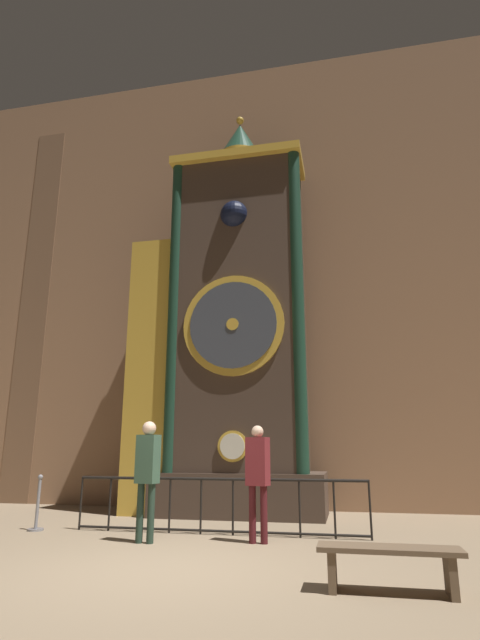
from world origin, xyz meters
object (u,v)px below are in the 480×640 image
(clock_tower, at_px, (226,328))
(visitor_near, at_px, (147,468))
(visitor_bench, at_px, (389,559))
(stanchion_post, at_px, (37,512))
(visitor_far, at_px, (258,471))

(clock_tower, height_order, visitor_near, clock_tower)
(visitor_near, xyz_separation_m, visitor_bench, (3.50, -2.06, -0.80))
(visitor_near, bearing_deg, visitor_bench, -18.31)
(visitor_near, bearing_deg, stanchion_post, 174.66)
(visitor_near, distance_m, visitor_bench, 4.13)
(clock_tower, distance_m, visitor_bench, 7.37)
(visitor_near, relative_size, stanchion_post, 1.93)
(visitor_near, xyz_separation_m, visitor_far, (1.72, 0.34, -0.05))
(visitor_bench, bearing_deg, stanchion_post, 154.43)
(clock_tower, bearing_deg, visitor_near, -97.13)
(stanchion_post, height_order, visitor_bench, stanchion_post)
(clock_tower, distance_m, stanchion_post, 5.48)
(visitor_near, distance_m, stanchion_post, 2.61)
(visitor_near, relative_size, visitor_far, 1.04)
(visitor_far, bearing_deg, visitor_near, -154.87)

